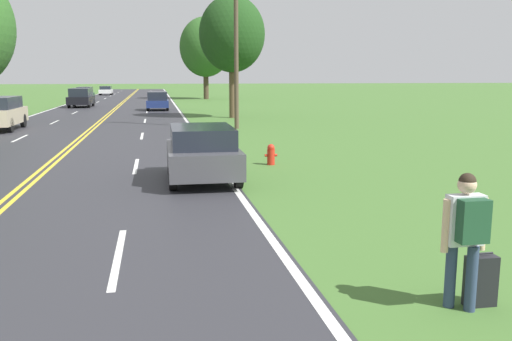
{
  "coord_description": "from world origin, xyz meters",
  "views": [
    {
      "loc": [
        3.44,
        -1.11,
        2.88
      ],
      "look_at": [
        5.47,
        9.83,
        0.93
      ],
      "focal_mm": 38.0,
      "sensor_mm": 36.0,
      "label": 1
    }
  ],
  "objects_px": {
    "car_black_suv_receding": "(81,97)",
    "car_dark_green_van_distant": "(85,93)",
    "car_dark_blue_hatchback_mid_far": "(158,101)",
    "car_white_hatchback_horizon": "(106,90)",
    "suitcase": "(481,281)",
    "car_dark_grey_hatchback_approaching": "(202,152)",
    "hitchhiker_person": "(466,228)",
    "tree_mid_treeline": "(205,47)",
    "tree_left_verge": "(232,34)",
    "fire_hydrant": "(271,154)",
    "car_champagne_suv_mid_near": "(1,112)"
  },
  "relations": [
    {
      "from": "car_black_suv_receding",
      "to": "car_dark_green_van_distant",
      "type": "relative_size",
      "value": 0.96
    },
    {
      "from": "car_dark_blue_hatchback_mid_far",
      "to": "car_white_hatchback_horizon",
      "type": "bearing_deg",
      "value": -168.28
    },
    {
      "from": "suitcase",
      "to": "car_dark_grey_hatchback_approaching",
      "type": "bearing_deg",
      "value": 16.77
    },
    {
      "from": "hitchhiker_person",
      "to": "tree_mid_treeline",
      "type": "height_order",
      "value": "tree_mid_treeline"
    },
    {
      "from": "hitchhiker_person",
      "to": "tree_left_verge",
      "type": "height_order",
      "value": "tree_left_verge"
    },
    {
      "from": "fire_hydrant",
      "to": "tree_left_verge",
      "type": "distance_m",
      "value": 20.95
    },
    {
      "from": "hitchhiker_person",
      "to": "suitcase",
      "type": "distance_m",
      "value": 0.8
    },
    {
      "from": "suitcase",
      "to": "car_dark_grey_hatchback_approaching",
      "type": "relative_size",
      "value": 0.19
    },
    {
      "from": "suitcase",
      "to": "car_dark_blue_hatchback_mid_far",
      "type": "bearing_deg",
      "value": 5.06
    },
    {
      "from": "car_dark_grey_hatchback_approaching",
      "to": "car_black_suv_receding",
      "type": "distance_m",
      "value": 38.59
    },
    {
      "from": "tree_left_verge",
      "to": "tree_mid_treeline",
      "type": "distance_m",
      "value": 30.88
    },
    {
      "from": "car_black_suv_receding",
      "to": "tree_left_verge",
      "type": "bearing_deg",
      "value": -140.09
    },
    {
      "from": "car_dark_grey_hatchback_approaching",
      "to": "car_dark_blue_hatchback_mid_far",
      "type": "height_order",
      "value": "car_dark_blue_hatchback_mid_far"
    },
    {
      "from": "suitcase",
      "to": "car_champagne_suv_mid_near",
      "type": "bearing_deg",
      "value": 25.5
    },
    {
      "from": "tree_mid_treeline",
      "to": "car_dark_grey_hatchback_approaching",
      "type": "height_order",
      "value": "tree_mid_treeline"
    },
    {
      "from": "tree_left_verge",
      "to": "car_dark_blue_hatchback_mid_far",
      "type": "distance_m",
      "value": 11.63
    },
    {
      "from": "fire_hydrant",
      "to": "car_dark_grey_hatchback_approaching",
      "type": "height_order",
      "value": "car_dark_grey_hatchback_approaching"
    },
    {
      "from": "suitcase",
      "to": "car_black_suv_receding",
      "type": "height_order",
      "value": "car_black_suv_receding"
    },
    {
      "from": "suitcase",
      "to": "tree_left_verge",
      "type": "relative_size",
      "value": 0.09
    },
    {
      "from": "car_dark_blue_hatchback_mid_far",
      "to": "car_dark_grey_hatchback_approaching",
      "type": "bearing_deg",
      "value": 2.63
    },
    {
      "from": "tree_mid_treeline",
      "to": "car_dark_green_van_distant",
      "type": "relative_size",
      "value": 2.18
    },
    {
      "from": "car_white_hatchback_horizon",
      "to": "fire_hydrant",
      "type": "bearing_deg",
      "value": -170.18
    },
    {
      "from": "tree_mid_treeline",
      "to": "car_white_hatchback_horizon",
      "type": "bearing_deg",
      "value": 128.44
    },
    {
      "from": "car_white_hatchback_horizon",
      "to": "car_dark_blue_hatchback_mid_far",
      "type": "bearing_deg",
      "value": -168.36
    },
    {
      "from": "car_dark_blue_hatchback_mid_far",
      "to": "tree_mid_treeline",
      "type": "bearing_deg",
      "value": 164.98
    },
    {
      "from": "car_dark_blue_hatchback_mid_far",
      "to": "hitchhiker_person",
      "type": "bearing_deg",
      "value": 5.63
    },
    {
      "from": "car_champagne_suv_mid_near",
      "to": "car_dark_green_van_distant",
      "type": "xyz_separation_m",
      "value": [
        0.08,
        35.55,
        -0.11
      ]
    },
    {
      "from": "fire_hydrant",
      "to": "car_black_suv_receding",
      "type": "distance_m",
      "value": 36.96
    },
    {
      "from": "tree_mid_treeline",
      "to": "car_champagne_suv_mid_near",
      "type": "height_order",
      "value": "tree_mid_treeline"
    },
    {
      "from": "car_champagne_suv_mid_near",
      "to": "car_dark_blue_hatchback_mid_far",
      "type": "height_order",
      "value": "car_champagne_suv_mid_near"
    },
    {
      "from": "hitchhiker_person",
      "to": "car_dark_green_van_distant",
      "type": "xyz_separation_m",
      "value": [
        -11.67,
        60.7,
        -0.21
      ]
    },
    {
      "from": "hitchhiker_person",
      "to": "suitcase",
      "type": "bearing_deg",
      "value": -75.4
    },
    {
      "from": "hitchhiker_person",
      "to": "tree_mid_treeline",
      "type": "xyz_separation_m",
      "value": [
        2.67,
        62.42,
        5.29
      ]
    },
    {
      "from": "suitcase",
      "to": "hitchhiker_person",
      "type": "bearing_deg",
      "value": 104.6
    },
    {
      "from": "car_black_suv_receding",
      "to": "car_dark_green_van_distant",
      "type": "distance_m",
      "value": 13.94
    },
    {
      "from": "hitchhiker_person",
      "to": "car_dark_green_van_distant",
      "type": "distance_m",
      "value": 61.81
    },
    {
      "from": "fire_hydrant",
      "to": "tree_mid_treeline",
      "type": "height_order",
      "value": "tree_mid_treeline"
    },
    {
      "from": "car_dark_grey_hatchback_approaching",
      "to": "car_champagne_suv_mid_near",
      "type": "relative_size",
      "value": 0.8
    },
    {
      "from": "fire_hydrant",
      "to": "car_dark_green_van_distant",
      "type": "height_order",
      "value": "car_dark_green_van_distant"
    },
    {
      "from": "car_champagne_suv_mid_near",
      "to": "car_dark_green_van_distant",
      "type": "bearing_deg",
      "value": -0.59
    },
    {
      "from": "hitchhiker_person",
      "to": "car_white_hatchback_horizon",
      "type": "xyz_separation_m",
      "value": [
        -10.89,
        79.51,
        -0.34
      ]
    },
    {
      "from": "fire_hydrant",
      "to": "car_dark_blue_hatchback_mid_far",
      "type": "height_order",
      "value": "car_dark_blue_hatchback_mid_far"
    },
    {
      "from": "car_dark_grey_hatchback_approaching",
      "to": "car_black_suv_receding",
      "type": "relative_size",
      "value": 0.86
    },
    {
      "from": "tree_mid_treeline",
      "to": "car_dark_blue_hatchback_mid_far",
      "type": "relative_size",
      "value": 2.83
    },
    {
      "from": "car_dark_grey_hatchback_approaching",
      "to": "car_black_suv_receding",
      "type": "bearing_deg",
      "value": -167.64
    },
    {
      "from": "suitcase",
      "to": "fire_hydrant",
      "type": "height_order",
      "value": "suitcase"
    },
    {
      "from": "car_dark_green_van_distant",
      "to": "car_white_hatchback_horizon",
      "type": "distance_m",
      "value": 18.82
    },
    {
      "from": "tree_mid_treeline",
      "to": "tree_left_verge",
      "type": "bearing_deg",
      "value": -91.96
    },
    {
      "from": "tree_mid_treeline",
      "to": "car_black_suv_receding",
      "type": "relative_size",
      "value": 2.27
    },
    {
      "from": "hitchhiker_person",
      "to": "car_white_hatchback_horizon",
      "type": "relative_size",
      "value": 0.5
    }
  ]
}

